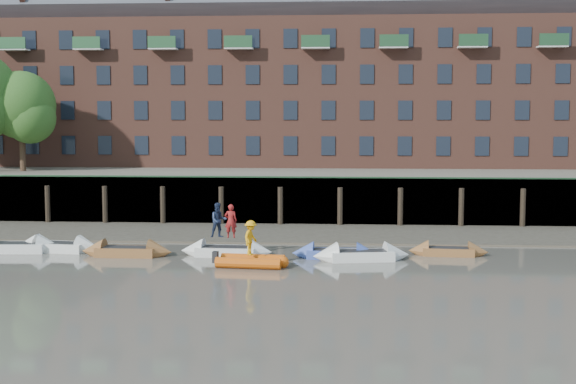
# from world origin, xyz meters

# --- Properties ---
(ground) EXTENTS (220.00, 220.00, 0.00)m
(ground) POSITION_xyz_m (0.00, 0.00, 0.00)
(ground) COLOR #5A564E
(ground) RESTS_ON ground
(foreshore) EXTENTS (110.00, 8.00, 0.50)m
(foreshore) POSITION_xyz_m (0.00, 18.00, 0.00)
(foreshore) COLOR #3D382F
(foreshore) RESTS_ON ground
(mud_band) EXTENTS (110.00, 1.60, 0.10)m
(mud_band) POSITION_xyz_m (0.00, 14.60, 0.00)
(mud_band) COLOR #4C4336
(mud_band) RESTS_ON ground
(river_wall) EXTENTS (110.00, 1.23, 3.30)m
(river_wall) POSITION_xyz_m (-0.00, 22.38, 1.59)
(river_wall) COLOR #2D2A26
(river_wall) RESTS_ON ground
(bank_terrace) EXTENTS (110.00, 28.00, 3.20)m
(bank_terrace) POSITION_xyz_m (0.00, 36.00, 1.60)
(bank_terrace) COLOR #5E594D
(bank_terrace) RESTS_ON ground
(apartment_terrace) EXTENTS (80.60, 15.56, 20.98)m
(apartment_terrace) POSITION_xyz_m (-0.00, 36.99, 12.82)
(apartment_terrace) COLOR brown
(apartment_terrace) RESTS_ON bank_terrace
(rowboat_0) EXTENTS (5.07, 1.80, 1.45)m
(rowboat_0) POSITION_xyz_m (-15.45, 10.27, 0.26)
(rowboat_0) COLOR silver
(rowboat_0) RESTS_ON ground
(rowboat_1) EXTENTS (5.02, 2.07, 1.41)m
(rowboat_1) POSITION_xyz_m (-13.25, 10.64, 0.25)
(rowboat_1) COLOR silver
(rowboat_1) RESTS_ON ground
(rowboat_2) EXTENTS (4.84, 1.48, 1.40)m
(rowboat_2) POSITION_xyz_m (-9.15, 9.46, 0.25)
(rowboat_2) COLOR brown
(rowboat_2) RESTS_ON ground
(rowboat_3) EXTENTS (4.91, 1.62, 1.41)m
(rowboat_3) POSITION_xyz_m (-3.93, 9.88, 0.25)
(rowboat_3) COLOR silver
(rowboat_3) RESTS_ON ground
(rowboat_4) EXTENTS (4.53, 1.50, 1.30)m
(rowboat_4) POSITION_xyz_m (1.80, 9.60, 0.23)
(rowboat_4) COLOR #3C53A8
(rowboat_4) RESTS_ON ground
(rowboat_5) EXTENTS (5.16, 2.29, 1.45)m
(rowboat_5) POSITION_xyz_m (3.14, 9.05, 0.26)
(rowboat_5) COLOR silver
(rowboat_5) RESTS_ON ground
(rowboat_6) EXTENTS (4.24, 1.54, 1.21)m
(rowboat_6) POSITION_xyz_m (7.77, 10.84, 0.21)
(rowboat_6) COLOR brown
(rowboat_6) RESTS_ON ground
(rib_tender) EXTENTS (3.57, 1.98, 0.61)m
(rib_tender) POSITION_xyz_m (-2.16, 6.95, 0.26)
(rib_tender) COLOR #C9500C
(rib_tender) RESTS_ON ground
(person_rower_a) EXTENTS (0.68, 0.48, 1.78)m
(person_rower_a) POSITION_xyz_m (-3.69, 9.97, 1.84)
(person_rower_a) COLOR maroon
(person_rower_a) RESTS_ON rowboat_3
(person_rower_b) EXTENTS (1.09, 0.98, 1.84)m
(person_rower_b) POSITION_xyz_m (-4.35, 10.04, 1.87)
(person_rower_b) COLOR #19233F
(person_rower_b) RESTS_ON rowboat_3
(person_rib_crew) EXTENTS (0.93, 1.24, 1.70)m
(person_rib_crew) POSITION_xyz_m (-2.29, 7.02, 1.42)
(person_rib_crew) COLOR orange
(person_rib_crew) RESTS_ON rib_tender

